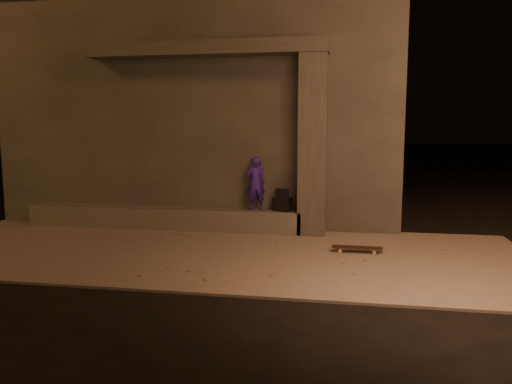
% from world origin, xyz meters
% --- Properties ---
extents(ground, '(120.00, 120.00, 0.00)m').
position_xyz_m(ground, '(0.00, 0.00, 0.00)').
color(ground, black).
rests_on(ground, ground).
extents(sidewalk, '(11.00, 4.40, 0.04)m').
position_xyz_m(sidewalk, '(0.00, 2.00, 0.02)').
color(sidewalk, '#69645C').
rests_on(sidewalk, ground).
extents(building, '(9.00, 5.10, 5.22)m').
position_xyz_m(building, '(-1.00, 6.49, 2.61)').
color(building, '#363331').
rests_on(building, ground).
extents(ledge, '(6.00, 0.55, 0.45)m').
position_xyz_m(ledge, '(-1.50, 3.75, 0.27)').
color(ledge, '#585650').
rests_on(ledge, sidewalk).
extents(column, '(0.55, 0.55, 3.60)m').
position_xyz_m(column, '(1.70, 3.75, 1.84)').
color(column, '#363331').
rests_on(column, sidewalk).
extents(canopy, '(5.00, 0.70, 0.28)m').
position_xyz_m(canopy, '(-0.50, 3.80, 3.78)').
color(canopy, '#363331').
rests_on(canopy, column).
extents(skateboarder, '(0.47, 0.38, 1.11)m').
position_xyz_m(skateboarder, '(0.54, 3.75, 1.05)').
color(skateboarder, '#2D1694').
rests_on(skateboarder, ledge).
extents(backpack, '(0.39, 0.32, 0.47)m').
position_xyz_m(backpack, '(1.10, 3.75, 0.65)').
color(backpack, black).
rests_on(backpack, ledge).
extents(skateboard, '(0.87, 0.24, 0.10)m').
position_xyz_m(skateboard, '(2.59, 2.33, 0.12)').
color(skateboard, black).
rests_on(skateboard, sidewalk).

